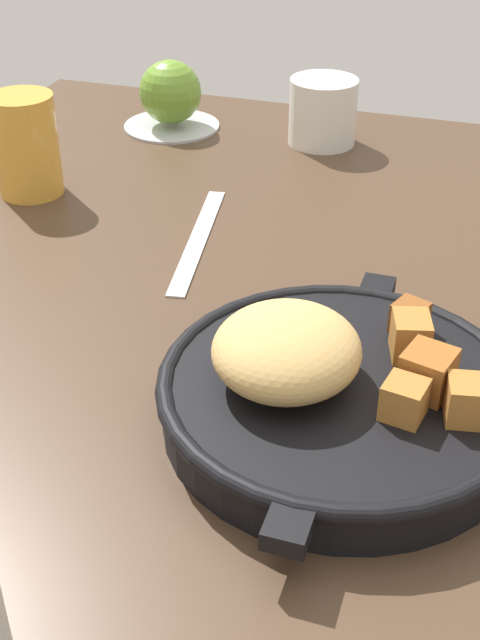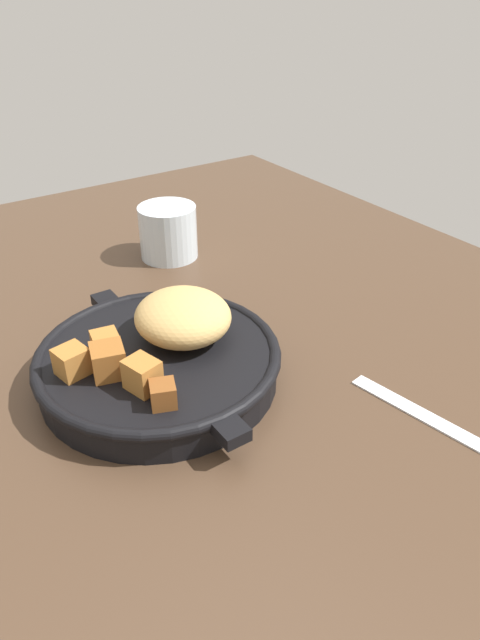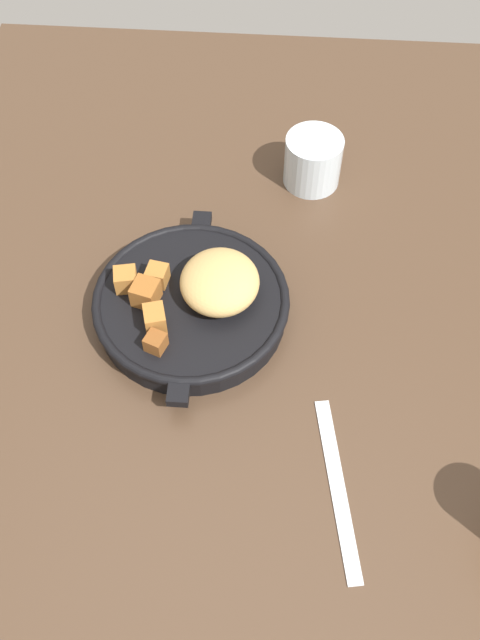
# 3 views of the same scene
# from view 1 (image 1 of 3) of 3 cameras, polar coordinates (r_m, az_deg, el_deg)

# --- Properties ---
(ground_plane) EXTENTS (1.18, 0.92, 0.02)m
(ground_plane) POSITION_cam_1_polar(r_m,az_deg,el_deg) (0.59, 0.43, -6.05)
(ground_plane) COLOR #473323
(cast_iron_skillet) EXTENTS (0.28, 0.24, 0.08)m
(cast_iron_skillet) POSITION_cam_1_polar(r_m,az_deg,el_deg) (0.55, 6.41, -4.65)
(cast_iron_skillet) COLOR black
(cast_iron_skillet) RESTS_ON ground_plane
(saucer_plate) EXTENTS (0.11, 0.11, 0.01)m
(saucer_plate) POSITION_cam_1_polar(r_m,az_deg,el_deg) (1.04, -4.60, 12.94)
(saucer_plate) COLOR #B7BABF
(saucer_plate) RESTS_ON ground_plane
(red_apple) EXTENTS (0.07, 0.07, 0.07)m
(red_apple) POSITION_cam_1_polar(r_m,az_deg,el_deg) (1.03, -4.70, 15.00)
(red_apple) COLOR olive
(red_apple) RESTS_ON saucer_plate
(butter_knife) EXTENTS (0.20, 0.05, 0.00)m
(butter_knife) POSITION_cam_1_polar(r_m,az_deg,el_deg) (0.77, -2.82, 5.50)
(butter_knife) COLOR silver
(butter_knife) RESTS_ON ground_plane
(ceramic_mug_white) EXTENTS (0.08, 0.08, 0.07)m
(ceramic_mug_white) POSITION_cam_1_polar(r_m,az_deg,el_deg) (0.98, 5.58, 13.75)
(ceramic_mug_white) COLOR silver
(ceramic_mug_white) RESTS_ON ground_plane
(juice_glass_amber) EXTENTS (0.06, 0.06, 0.10)m
(juice_glass_amber) POSITION_cam_1_polar(r_m,az_deg,el_deg) (0.87, -14.17, 11.31)
(juice_glass_amber) COLOR gold
(juice_glass_amber) RESTS_ON ground_plane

